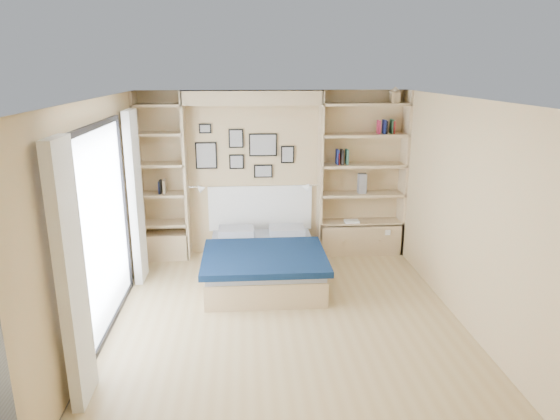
{
  "coord_description": "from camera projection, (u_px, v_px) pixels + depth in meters",
  "views": [
    {
      "loc": [
        -0.44,
        -5.21,
        2.8
      ],
      "look_at": [
        0.01,
        0.9,
        1.06
      ],
      "focal_mm": 32.0,
      "sensor_mm": 36.0,
      "label": 1
    }
  ],
  "objects": [
    {
      "name": "bed",
      "position": [
        263.0,
        261.0,
        6.83
      ],
      "size": [
        1.59,
        2.06,
        1.07
      ],
      "color": "tan",
      "rests_on": "ground"
    },
    {
      "name": "room_shell",
      "position": [
        249.0,
        197.0,
        6.94
      ],
      "size": [
        4.5,
        4.5,
        4.5
      ],
      "color": "tan",
      "rests_on": "ground"
    },
    {
      "name": "ground",
      "position": [
        285.0,
        318.0,
        5.8
      ],
      "size": [
        4.5,
        4.5,
        0.0
      ],
      "primitive_type": "plane",
      "color": "tan",
      "rests_on": "ground"
    },
    {
      "name": "shelf_decor",
      "position": [
        348.0,
        147.0,
        7.4
      ],
      "size": [
        3.57,
        0.23,
        2.03
      ],
      "color": "#A51E1E",
      "rests_on": "ground"
    },
    {
      "name": "reading_lamps",
      "position": [
        254.0,
        187.0,
        7.39
      ],
      "size": [
        1.92,
        0.12,
        0.15
      ],
      "color": "silver",
      "rests_on": "ground"
    },
    {
      "name": "photo_gallery",
      "position": [
        243.0,
        151.0,
        7.46
      ],
      "size": [
        1.48,
        0.02,
        0.82
      ],
      "color": "black",
      "rests_on": "ground"
    }
  ]
}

